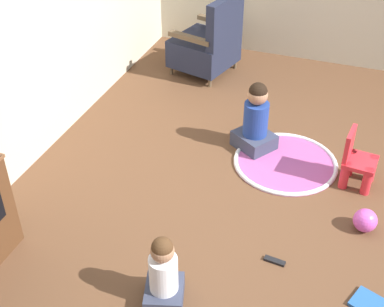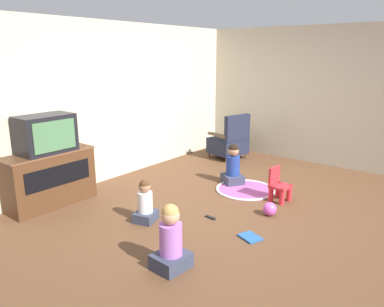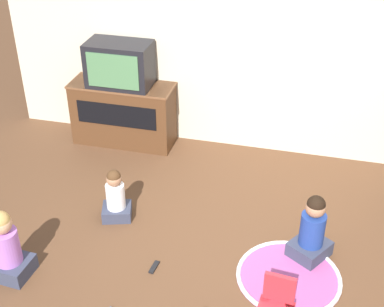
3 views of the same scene
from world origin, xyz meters
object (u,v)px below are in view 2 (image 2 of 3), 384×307
Objects in this scene: yellow_kid_chair at (279,187)px; child_watching_right at (233,167)px; child_watching_left at (171,241)px; child_watching_center at (145,203)px; toy_ball at (270,209)px; remote_control at (211,217)px; television at (46,134)px; book at (250,237)px; tv_cabinet at (50,178)px; black_armchair at (230,142)px.

child_watching_right is at bearing 82.84° from yellow_kid_chair.
child_watching_left is 1.03× the size of child_watching_right.
toy_ball is (1.12, -1.15, -0.15)m from child_watching_center.
remote_control is (0.57, -0.60, -0.23)m from child_watching_center.
toy_ball is (1.55, -2.54, -0.92)m from television.
child_watching_right is (2.31, -1.50, -0.73)m from television.
television reaches higher than toy_ball.
child_watching_left is 2.32× the size of book.
child_watching_left reaches higher than child_watching_center.
tv_cabinet is 2.49× the size of yellow_kid_chair.
yellow_kid_chair is (-1.46, -1.78, -0.14)m from black_armchair.
child_watching_center is 0.86m from remote_control.
child_watching_center is (-3.13, -0.78, -0.10)m from black_armchair.
remote_control is at bearing 21.36° from child_watching_left.
remote_control is (-0.55, 0.55, -0.08)m from toy_ball.
tv_cabinet is 2.76m from child_watching_right.
tv_cabinet is 2.21× the size of child_watching_center.
television is 1.08× the size of child_watching_left.
yellow_kid_chair is 0.74× the size of child_watching_right.
book is (-2.72, -2.04, -0.33)m from black_armchair.
television reaches higher than book.
child_watching_center reaches higher than toy_ball.
television is at bearing 89.99° from child_watching_left.
yellow_kid_chair reaches higher than remote_control.
child_watching_right is at bearing 49.02° from black_armchair.
remote_control is at bearing -63.24° from child_watching_center.
book is (1.02, -0.30, -0.28)m from child_watching_left.
child_watching_left reaches higher than yellow_kid_chair.
tv_cabinet is at bearing 4.04° from black_armchair.
television reaches higher than remote_control.
toy_ball is at bearing -1.97° from child_watching_left.
television is 4.71× the size of remote_control.
child_watching_right is at bearing -33.09° from tv_cabinet.
tv_cabinet is at bearing 38.32° from book.
child_watching_center is at bearing 62.07° from child_watching_left.
child_watching_center is at bearing 49.55° from remote_control.
black_armchair is 4.12m from child_watching_left.
child_watching_right is at bearing -32.94° from television.
tv_cabinet is 4.19× the size of book.
child_watching_left is at bearing 94.10° from book.
yellow_kid_chair is at bearing 14.25° from toy_ball.
child_watching_center is (-1.67, 1.01, 0.04)m from yellow_kid_chair.
child_watching_left is at bearing -139.12° from child_watching_center.
child_watching_right is at bearing -19.97° from child_watching_center.
television reaches higher than black_armchair.
child_watching_left is at bearing 142.21° from child_watching_right.
child_watching_left is at bearing -94.16° from tv_cabinet.
yellow_kid_chair is at bearing -160.03° from child_watching_right.
black_armchair is 1.38× the size of child_watching_right.
yellow_kid_chair is at bearing -49.02° from tv_cabinet.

